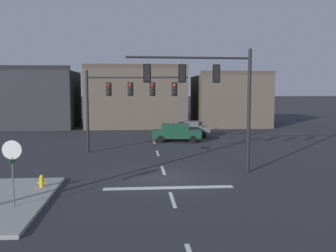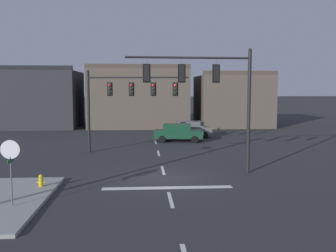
{
  "view_description": "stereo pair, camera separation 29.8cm",
  "coord_description": "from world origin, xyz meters",
  "views": [
    {
      "loc": [
        -1.53,
        -20.27,
        4.89
      ],
      "look_at": [
        0.35,
        2.64,
        2.59
      ],
      "focal_mm": 40.82,
      "sensor_mm": 36.0,
      "label": 1
    },
    {
      "loc": [
        -1.24,
        -20.29,
        4.89
      ],
      "look_at": [
        0.35,
        2.64,
        2.59
      ],
      "focal_mm": 40.82,
      "sensor_mm": 36.0,
      "label": 2
    }
  ],
  "objects": [
    {
      "name": "ground_plane",
      "position": [
        0.0,
        0.0,
        0.0
      ],
      "size": [
        400.0,
        400.0,
        0.0
      ],
      "primitive_type": "plane",
      "color": "#2B2B30"
    },
    {
      "name": "stop_bar_paint",
      "position": [
        0.0,
        -2.0,
        0.0
      ],
      "size": [
        6.4,
        0.5,
        0.01
      ],
      "primitive_type": "cube",
      "color": "silver",
      "rests_on": "ground"
    },
    {
      "name": "lane_centreline",
      "position": [
        0.0,
        2.0,
        0.0
      ],
      "size": [
        0.16,
        26.4,
        0.01
      ],
      "color": "silver",
      "rests_on": "ground"
    },
    {
      "name": "signal_mast_near_side",
      "position": [
        2.62,
        0.91,
        4.93
      ],
      "size": [
        7.07,
        0.55,
        7.1
      ],
      "color": "black",
      "rests_on": "ground"
    },
    {
      "name": "signal_mast_far_side",
      "position": [
        -2.54,
        8.37,
        4.37
      ],
      "size": [
        7.57,
        1.22,
        6.22
      ],
      "color": "black",
      "rests_on": "ground"
    },
    {
      "name": "stop_sign",
      "position": [
        -6.47,
        -4.92,
        2.14
      ],
      "size": [
        0.76,
        0.64,
        2.83
      ],
      "color": "#56565B",
      "rests_on": "ground"
    },
    {
      "name": "car_lot_nearside",
      "position": [
        2.09,
        14.17,
        0.86
      ],
      "size": [
        4.62,
        2.39,
        1.61
      ],
      "color": "#143D28",
      "rests_on": "ground"
    },
    {
      "name": "car_lot_middle",
      "position": [
        3.36,
        16.82,
        0.86
      ],
      "size": [
        4.57,
        2.23,
        1.61
      ],
      "color": "slate",
      "rests_on": "ground"
    },
    {
      "name": "fire_hydrant",
      "position": [
        -6.11,
        -1.91,
        0.33
      ],
      "size": [
        0.4,
        0.3,
        0.75
      ],
      "color": "gold",
      "rests_on": "ground"
    },
    {
      "name": "building_row",
      "position": [
        -1.65,
        28.92,
        3.46
      ],
      "size": [
        32.51,
        10.67,
        7.63
      ],
      "color": "#2D2D33",
      "rests_on": "ground"
    }
  ]
}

